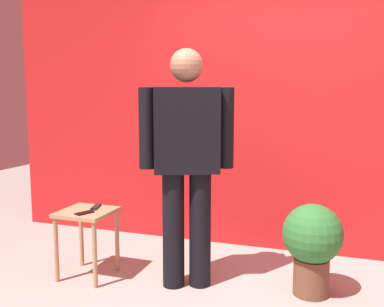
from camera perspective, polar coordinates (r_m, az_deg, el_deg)
back_wall_red at (r=4.13m, az=12.17°, el=7.87°), size 5.80×0.12×3.00m
standing_person at (r=3.22m, az=-0.72°, el=-0.39°), size 0.71×0.41×1.82m
side_table at (r=3.61m, az=-13.87°, el=-9.11°), size 0.41×0.41×0.55m
cell_phone at (r=3.49m, az=-14.18°, el=-7.71°), size 0.12×0.16×0.01m
tv_remote at (r=3.64m, az=-12.72°, el=-6.96°), size 0.09×0.18×0.02m
potted_plant at (r=3.32m, az=15.79°, el=-11.28°), size 0.44×0.44×0.69m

